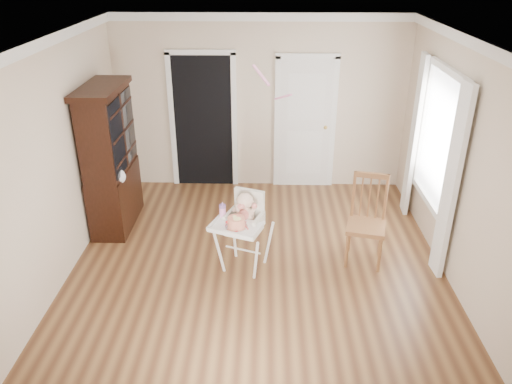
{
  "coord_description": "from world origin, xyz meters",
  "views": [
    {
      "loc": [
        0.09,
        -5.04,
        3.49
      ],
      "look_at": [
        -0.01,
        -0.04,
        1.07
      ],
      "focal_mm": 35.0,
      "sensor_mm": 36.0,
      "label": 1
    }
  ],
  "objects_px": {
    "high_chair": "(244,223)",
    "cake": "(236,222)",
    "sippy_cup": "(223,210)",
    "dining_chair": "(366,223)",
    "china_cabinet": "(111,158)"
  },
  "relations": [
    {
      "from": "cake",
      "to": "china_cabinet",
      "type": "distance_m",
      "value": 2.19
    },
    {
      "from": "high_chair",
      "to": "cake",
      "type": "distance_m",
      "value": 0.28
    },
    {
      "from": "high_chair",
      "to": "china_cabinet",
      "type": "distance_m",
      "value": 2.15
    },
    {
      "from": "cake",
      "to": "dining_chair",
      "type": "xyz_separation_m",
      "value": [
        1.55,
        0.43,
        -0.23
      ]
    },
    {
      "from": "high_chair",
      "to": "cake",
      "type": "xyz_separation_m",
      "value": [
        -0.08,
        -0.23,
        0.14
      ]
    },
    {
      "from": "sippy_cup",
      "to": "dining_chair",
      "type": "height_order",
      "value": "dining_chair"
    },
    {
      "from": "high_chair",
      "to": "dining_chair",
      "type": "relative_size",
      "value": 0.9
    },
    {
      "from": "cake",
      "to": "china_cabinet",
      "type": "relative_size",
      "value": 0.13
    },
    {
      "from": "china_cabinet",
      "to": "dining_chair",
      "type": "xyz_separation_m",
      "value": [
        3.31,
        -0.85,
        -0.47
      ]
    },
    {
      "from": "cake",
      "to": "sippy_cup",
      "type": "height_order",
      "value": "sippy_cup"
    },
    {
      "from": "cake",
      "to": "sippy_cup",
      "type": "distance_m",
      "value": 0.3
    },
    {
      "from": "dining_chair",
      "to": "cake",
      "type": "bearing_deg",
      "value": -150.82
    },
    {
      "from": "dining_chair",
      "to": "sippy_cup",
      "type": "bearing_deg",
      "value": -159.99
    },
    {
      "from": "china_cabinet",
      "to": "dining_chair",
      "type": "distance_m",
      "value": 3.45
    },
    {
      "from": "cake",
      "to": "dining_chair",
      "type": "bearing_deg",
      "value": 15.65
    }
  ]
}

